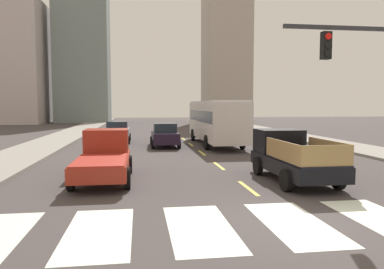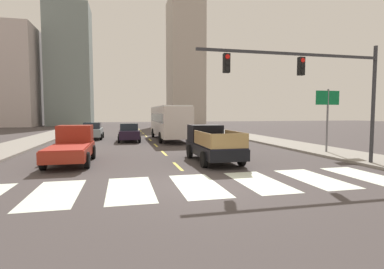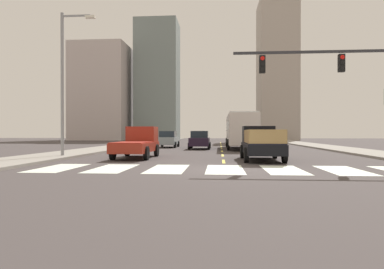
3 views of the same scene
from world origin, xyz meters
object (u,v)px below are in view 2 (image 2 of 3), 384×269
Objects in this scene: pickup_dark at (72,145)px; direction_sign_green at (327,107)px; pickup_stakebed at (211,144)px; sedan_near_right at (93,131)px; sedan_far at (129,132)px; traffic_signal_gantry at (322,81)px; city_bus at (169,120)px.

direction_sign_green reaches higher than pickup_dark.
pickup_stakebed is 17.80m from sedan_near_right.
sedan_far is 18.40m from traffic_signal_gantry.
sedan_near_right is at bearing 91.68° from pickup_dark.
sedan_far is (3.25, 11.33, -0.06)m from pickup_dark.
direction_sign_green reaches higher than sedan_near_right.
city_bus is 8.05m from sedan_near_right.
city_bus is 17.33m from traffic_signal_gantry.
pickup_stakebed is 7.58m from pickup_dark.
pickup_stakebed is at bearing -173.83° from direction_sign_green.
pickup_dark is 1.18× the size of sedan_far.
pickup_dark is 14.00m from city_bus.
pickup_dark is 0.48× the size of city_bus.
sedan_near_right is 0.47× the size of traffic_signal_gantry.
city_bus is at bearing 106.36° from traffic_signal_gantry.
city_bus is (-0.32, 13.19, 1.02)m from pickup_stakebed.
direction_sign_green is at bearing -0.71° from pickup_dark.
pickup_stakebed is 13.24m from sedan_far.
sedan_far is (-3.91, -0.65, -1.09)m from city_bus.
direction_sign_green reaches higher than sedan_far.
sedan_far is 0.47× the size of traffic_signal_gantry.
traffic_signal_gantry is at bearing -34.97° from pickup_stakebed.
traffic_signal_gantry is (8.75, -15.84, 3.35)m from sedan_far.
sedan_far is 17.12m from direction_sign_green.
direction_sign_green is at bearing -45.43° from sedan_near_right.
direction_sign_green is (3.59, 4.17, -1.18)m from traffic_signal_gantry.
traffic_signal_gantry is 5.63m from direction_sign_green.
traffic_signal_gantry reaches higher than pickup_stakebed.
sedan_far is at bearing 74.51° from pickup_dark.
traffic_signal_gantry is (4.52, -3.30, 3.28)m from pickup_stakebed.
pickup_dark is 1.24× the size of direction_sign_green.
direction_sign_green reaches higher than city_bus.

